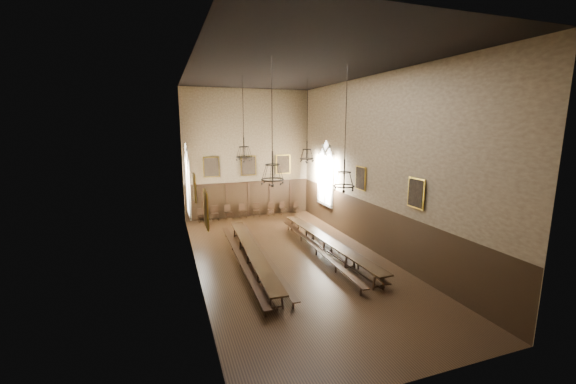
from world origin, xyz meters
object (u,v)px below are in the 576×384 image
bench_left_outer (240,261)px  chandelier_front_right (344,179)px  table_right (328,246)px  bench_right_outer (339,249)px  chair_2 (228,215)px  chair_3 (243,214)px  bench_left_inner (263,256)px  chair_4 (256,212)px  chair_5 (271,212)px  chair_7 (297,210)px  chandelier_front_left (273,172)px  chandelier_back_right (307,153)px  chair_0 (201,218)px  table_left (252,257)px  chandelier_back_left (244,152)px  chair_6 (283,211)px  bench_right_inner (316,250)px  chair_1 (215,216)px

bench_left_outer → chandelier_front_right: size_ratio=1.94×
table_right → bench_right_outer: (0.53, -0.25, -0.11)m
chandelier_front_right → chair_2: bearing=107.0°
bench_right_outer → chair_3: (-3.17, 8.65, 0.04)m
bench_left_inner → chair_4: (1.81, 8.43, 0.01)m
chair_5 → chair_7: chair_5 is taller
chandelier_front_left → bench_right_outer: bearing=31.5°
chandelier_back_right → chair_4: bearing=104.5°
chair_0 → chair_7: (7.01, 0.01, -0.01)m
chair_0 → chair_4: (3.92, 0.10, 0.03)m
table_left → chair_5: (3.45, 8.48, -0.09)m
table_right → bench_left_outer: bearing=-177.3°
chair_3 → chandelier_back_right: bearing=-74.6°
chandelier_back_left → chandelier_back_right: size_ratio=0.95×
chair_6 → chandelier_front_left: bearing=-116.5°
bench_left_inner → chair_2: chair_2 is taller
bench_right_inner → chair_0: 9.70m
bench_left_inner → chair_4: chair_4 is taller
chair_3 → chandelier_back_right: chandelier_back_right is taller
chair_3 → chandelier_back_left: bearing=-108.7°
table_left → bench_left_outer: bearing=-174.8°
bench_left_inner → chair_0: 8.59m
chair_7 → chandelier_back_right: size_ratio=0.20×
table_right → chair_5: bearing=93.9°
bench_right_outer → chandelier_front_right: chandelier_front_right is taller
table_left → chandelier_front_left: 5.21m
chair_7 → table_left: bearing=-139.5°
chair_0 → chandelier_front_left: 12.25m
bench_right_outer → chair_6: chair_6 is taller
bench_right_inner → chair_5: 8.37m
chandelier_back_left → chandelier_front_right: same height
chandelier_back_right → chandelier_front_right: size_ratio=0.85×
chair_0 → chandelier_front_right: size_ratio=0.17×
chair_0 → chandelier_front_left: (1.72, -11.26, 4.52)m
chair_5 → chandelier_front_right: (0.18, -10.57, 3.96)m
bench_left_outer → chair_4: chair_4 is taller
chair_1 → chandelier_front_left: size_ratio=0.22×
table_right → bench_left_outer: 4.62m
table_right → chair_1: chair_1 is taller
table_left → chair_6: size_ratio=10.67×
bench_left_outer → chair_0: size_ratio=11.22×
table_right → chair_4: bearing=100.9°
bench_right_outer → chair_4: size_ratio=9.09×
chandelier_front_left → chandelier_back_right: bearing=56.2°
table_left → chair_6: 9.63m
table_left → chair_2: 8.63m
chair_4 → chandelier_front_left: (-2.20, -11.36, 4.49)m
table_right → bench_right_outer: bearing=-25.5°
chair_0 → chandelier_back_right: size_ratio=0.20×
bench_left_outer → chair_5: (4.05, 8.54, 0.01)m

